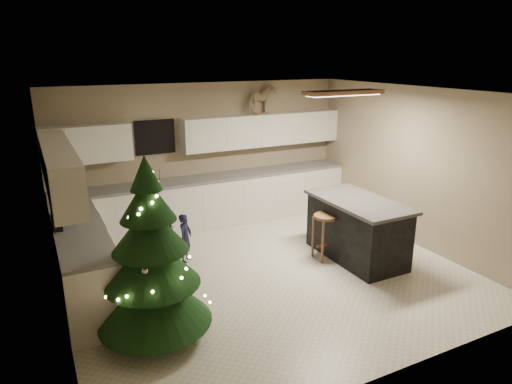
# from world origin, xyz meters

# --- Properties ---
(ground_plane) EXTENTS (5.50, 5.50, 0.00)m
(ground_plane) POSITION_xyz_m (0.00, 0.00, 0.00)
(ground_plane) COLOR beige
(room_shell) EXTENTS (5.52, 5.02, 2.61)m
(room_shell) POSITION_xyz_m (0.02, 0.00, 1.75)
(room_shell) COLOR gray
(room_shell) RESTS_ON ground_plane
(cabinetry) EXTENTS (5.50, 3.20, 2.00)m
(cabinetry) POSITION_xyz_m (-0.91, 1.65, 0.76)
(cabinetry) COLOR silver
(cabinetry) RESTS_ON ground_plane
(island) EXTENTS (0.90, 1.70, 0.95)m
(island) POSITION_xyz_m (1.51, -0.15, 0.48)
(island) COLOR black
(island) RESTS_ON ground_plane
(bar_stool) EXTENTS (0.38, 0.38, 0.72)m
(bar_stool) POSITION_xyz_m (1.05, 0.05, 0.54)
(bar_stool) COLOR brown
(bar_stool) RESTS_ON ground_plane
(christmas_tree) EXTENTS (1.32, 1.27, 2.11)m
(christmas_tree) POSITION_xyz_m (-1.85, -0.80, 0.87)
(christmas_tree) COLOR #3F2816
(christmas_tree) RESTS_ON ground_plane
(toddler) EXTENTS (0.32, 0.33, 0.76)m
(toddler) POSITION_xyz_m (-0.92, 0.94, 0.38)
(toddler) COLOR #101235
(toddler) RESTS_ON ground_plane
(rocking_horse) EXTENTS (0.66, 0.50, 0.53)m
(rocking_horse) POSITION_xyz_m (1.12, 2.33, 2.27)
(rocking_horse) COLOR brown
(rocking_horse) RESTS_ON cabinetry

